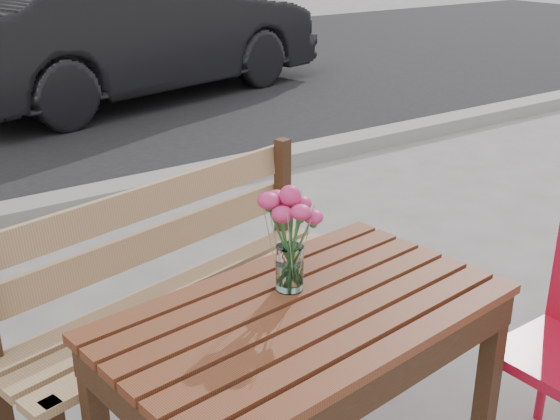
% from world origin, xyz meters
% --- Properties ---
extents(main_table, '(1.24, 0.81, 0.72)m').
position_xyz_m(main_table, '(0.07, 0.10, 0.60)').
color(main_table, '#592717').
rests_on(main_table, ground).
extents(main_bench, '(1.54, 0.76, 0.92)m').
position_xyz_m(main_bench, '(0.01, 0.82, 0.56)').
color(main_bench, '#A07F53').
rests_on(main_bench, ground).
extents(main_vase, '(0.18, 0.18, 0.33)m').
position_xyz_m(main_vase, '(0.10, 0.22, 0.92)').
color(main_vase, white).
rests_on(main_vase, main_table).
extents(parked_car, '(4.65, 2.55, 1.45)m').
position_xyz_m(parked_car, '(2.11, 5.92, 0.73)').
color(parked_car, black).
rests_on(parked_car, ground).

